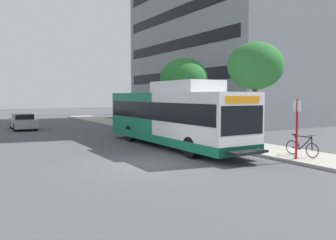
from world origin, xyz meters
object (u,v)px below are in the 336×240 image
object	(u,v)px
bus_stop_sign_pole	(297,124)
bicycle_parked	(302,147)
transit_bus	(172,117)
parked_car_far_lane	(23,122)
street_tree_near_stop	(255,66)
street_tree_mid_block	(184,79)

from	to	relation	value
bus_stop_sign_pole	bicycle_parked	xyz separation A→B (m)	(0.83, 0.37, -1.09)
bus_stop_sign_pole	transit_bus	bearing A→B (deg)	108.82
parked_car_far_lane	transit_bus	bearing A→B (deg)	-69.09
parked_car_far_lane	street_tree_near_stop	bearing A→B (deg)	-59.14
street_tree_near_stop	bus_stop_sign_pole	bearing A→B (deg)	-114.43
street_tree_near_stop	street_tree_mid_block	world-z (taller)	street_tree_near_stop
street_tree_mid_block	parked_car_far_lane	distance (m)	14.43
transit_bus	street_tree_mid_block	xyz separation A→B (m)	(4.31, 5.44, 2.45)
bus_stop_sign_pole	street_tree_mid_block	size ratio (longest dim) A/B	0.47
bus_stop_sign_pole	street_tree_near_stop	bearing A→B (deg)	65.57
street_tree_near_stop	street_tree_mid_block	xyz separation A→B (m)	(-0.10, 7.36, -0.42)
bicycle_parked	parked_car_far_lane	bearing A→B (deg)	112.51
bicycle_parked	street_tree_mid_block	world-z (taller)	street_tree_mid_block
bicycle_parked	parked_car_far_lane	xyz separation A→B (m)	(-8.88, 21.43, 0.10)
bus_stop_sign_pole	street_tree_near_stop	xyz separation A→B (m)	(2.15, 4.72, 2.92)
street_tree_near_stop	street_tree_mid_block	bearing A→B (deg)	90.82
bus_stop_sign_pole	street_tree_mid_block	bearing A→B (deg)	80.41
transit_bus	parked_car_far_lane	distance (m)	16.25
street_tree_mid_block	parked_car_far_lane	bearing A→B (deg)	136.12
street_tree_near_stop	parked_car_far_lane	distance (m)	20.27
transit_bus	bicycle_parked	size ratio (longest dim) A/B	6.96
street_tree_mid_block	street_tree_near_stop	bearing A→B (deg)	-89.18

